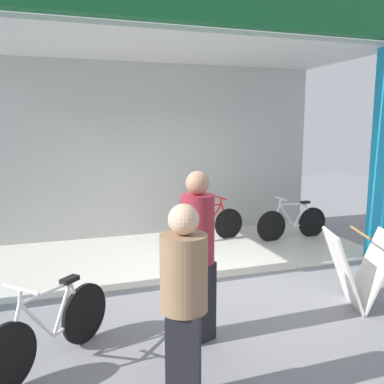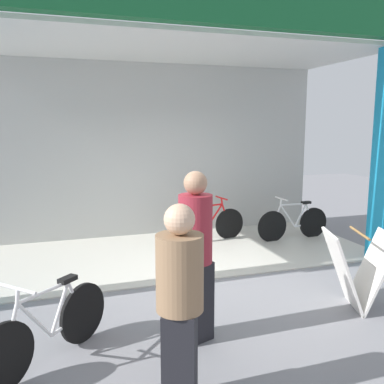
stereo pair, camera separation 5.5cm
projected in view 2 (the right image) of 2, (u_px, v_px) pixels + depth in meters
name	position (u px, v px, depth m)	size (l,w,h in m)	color
ground_plane	(207.00, 280.00, 5.76)	(20.79, 20.79, 0.00)	gray
shop_facade	(178.00, 119.00, 6.77)	(6.60, 3.03, 4.18)	beige
bicycle_inside_0	(208.00, 225.00, 7.62)	(1.49, 0.41, 0.82)	black
bicycle_inside_1	(293.00, 223.00, 7.76)	(1.49, 0.41, 0.82)	black
bicycle_parked_0	(48.00, 329.00, 3.69)	(1.11, 1.10, 0.83)	black
sandwich_board_sign	(357.00, 270.00, 4.83)	(0.87, 0.77, 0.94)	silver
pedestrian_2	(195.00, 255.00, 4.05)	(0.43, 0.43, 1.71)	black
pedestrian_3	(180.00, 307.00, 3.01)	(0.46, 0.46, 1.60)	black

